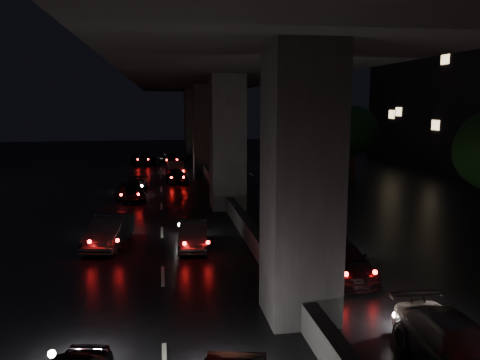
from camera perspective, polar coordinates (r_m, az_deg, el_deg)
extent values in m
plane|color=black|center=(23.90, 0.20, -5.98)|extent=(120.00, 120.00, 0.00)
cube|color=#2C2D2F|center=(13.51, 7.48, -0.58)|extent=(2.00, 2.00, 8.00)
cube|color=#2C2D2F|center=(28.09, -1.55, 4.61)|extent=(2.00, 2.00, 8.00)
cube|color=#2C2D2F|center=(42.95, -4.39, 6.21)|extent=(2.00, 2.00, 8.00)
cube|color=#2C2D2F|center=(57.89, -5.78, 6.99)|extent=(2.00, 2.00, 8.00)
cube|color=black|center=(28.10, -1.59, 14.31)|extent=(12.00, 80.00, 1.50)
cube|color=#2C2D2F|center=(28.02, -13.95, 16.63)|extent=(0.40, 80.00, 1.00)
cube|color=#2C2D2F|center=(29.61, 10.06, 16.35)|extent=(0.40, 80.00, 1.00)
cube|color=#2C2D2F|center=(28.60, -1.52, -2.55)|extent=(0.45, 70.00, 0.85)
cube|color=black|center=(52.76, 26.67, 9.64)|extent=(12.00, 22.00, 15.00)
cylinder|color=black|center=(38.11, 13.54, 1.66)|extent=(0.44, 0.44, 2.80)
sphere|color=black|center=(37.85, 13.70, 5.90)|extent=(3.80, 3.80, 3.80)
cylinder|color=black|center=(53.09, 6.76, 3.95)|extent=(0.44, 0.44, 2.80)
sphere|color=black|center=(52.91, 6.82, 7.00)|extent=(3.80, 3.80, 3.80)
cylinder|color=#2D2D33|center=(43.58, 11.20, 6.77)|extent=(0.18, 0.18, 9.00)
cube|color=#2D2D33|center=(43.24, 9.99, 12.62)|extent=(2.40, 0.10, 0.10)
sphere|color=orange|center=(42.88, 8.56, 12.42)|extent=(0.44, 0.44, 0.44)
imported|color=#5E5551|center=(12.77, 24.88, -18.05)|extent=(1.89, 4.29, 1.23)
imported|color=black|center=(17.95, 12.07, -9.37)|extent=(1.72, 4.23, 1.23)
imported|color=black|center=(21.83, -15.70, -6.02)|extent=(2.08, 4.19, 1.32)
imported|color=black|center=(20.97, -5.70, -6.59)|extent=(1.54, 3.58, 1.15)
imported|color=black|center=(31.51, -13.07, -1.31)|extent=(2.15, 3.89, 1.25)
imported|color=#252528|center=(33.45, -13.04, -0.86)|extent=(2.37, 3.92, 1.06)
imported|color=black|center=(38.01, -7.72, 0.55)|extent=(1.99, 3.53, 1.13)
imported|color=#635D56|center=(40.75, -7.87, 1.28)|extent=(1.72, 4.17, 1.34)
imported|color=black|center=(49.15, -8.36, 2.57)|extent=(2.92, 4.78, 1.24)
imported|color=black|center=(50.08, -11.67, 2.60)|extent=(3.03, 4.81, 1.24)
imported|color=#5B5E63|center=(50.41, -1.55, 2.88)|extent=(2.41, 4.12, 1.32)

